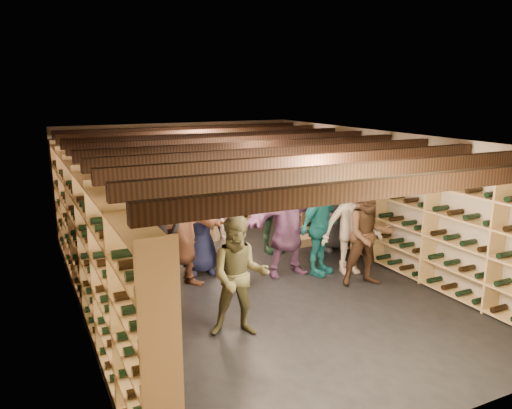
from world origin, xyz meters
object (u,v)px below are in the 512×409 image
object	(u,v)px
person_7	(230,228)
person_9	(156,231)
person_8	(369,235)
person_11	(288,222)
person_1	(159,245)
person_3	(352,224)
person_5	(181,235)
person_6	(200,226)
person_4	(320,227)
crate_loose	(306,240)
crate_stack_left	(161,226)
person_2	(239,277)
person_12	(333,205)
person_0	(117,247)
crate_stack_right	(217,227)
person_10	(273,209)

from	to	relation	value
person_7	person_9	xyz separation A→B (m)	(-1.17, 0.41, -0.01)
person_8	person_11	size ratio (longest dim) A/B	0.91
person_1	person_3	distance (m)	3.35
person_5	person_6	bearing A→B (deg)	26.37
person_6	person_7	distance (m)	0.55
person_4	person_9	size ratio (longest dim) A/B	1.03
person_1	crate_loose	bearing A→B (deg)	13.27
crate_stack_left	person_3	world-z (taller)	person_3
person_9	person_11	distance (m)	2.22
person_2	person_5	distance (m)	1.85
person_8	person_1	bearing A→B (deg)	-175.41
person_4	person_12	size ratio (longest dim) A/B	0.94
person_2	person_4	bearing A→B (deg)	54.97
crate_stack_left	person_0	distance (m)	2.91
crate_stack_right	person_1	size ratio (longest dim) A/B	0.31
person_9	person_10	xyz separation A→B (m)	(2.41, 0.40, 0.05)
person_6	person_12	xyz separation A→B (m)	(2.80, 0.08, 0.06)
crate_stack_right	person_12	xyz separation A→B (m)	(1.79, -1.70, 0.65)
person_6	person_12	world-z (taller)	person_12
person_3	person_12	size ratio (longest dim) A/B	0.98
crate_stack_left	person_8	size ratio (longest dim) A/B	0.50
person_4	person_8	size ratio (longest dim) A/B	1.00
crate_stack_left	person_12	bearing A→B (deg)	-28.46
person_4	person_9	bearing A→B (deg)	134.81
crate_loose	person_6	bearing A→B (deg)	-167.51
person_5	person_1	bearing A→B (deg)	-152.65
person_11	person_0	bearing A→B (deg)	-175.61
person_6	person_11	world-z (taller)	person_11
person_3	crate_stack_right	bearing A→B (deg)	123.62
person_4	person_7	bearing A→B (deg)	132.93
person_4	person_11	size ratio (longest dim) A/B	0.91
person_2	person_8	distance (m)	2.66
person_6	person_5	bearing A→B (deg)	-123.45
person_3	person_6	xyz separation A→B (m)	(-2.32, 1.20, -0.04)
crate_loose	person_6	size ratio (longest dim) A/B	0.30
crate_stack_right	person_9	distance (m)	2.55
crate_stack_right	person_4	bearing A→B (deg)	-73.98
person_0	person_5	bearing A→B (deg)	35.07
person_5	person_7	size ratio (longest dim) A/B	1.07
crate_stack_left	person_8	distance (m)	4.29
crate_stack_left	person_2	xyz separation A→B (m)	(-0.09, -4.12, 0.38)
crate_loose	person_0	xyz separation A→B (m)	(-4.05, -1.36, 0.84)
crate_stack_left	person_8	bearing A→B (deg)	-54.33
person_6	person_7	world-z (taller)	person_6
crate_stack_left	person_4	xyz separation A→B (m)	(2.05, -2.71, 0.42)
person_5	person_11	bearing A→B (deg)	-26.48
person_1	person_4	bearing A→B (deg)	-9.40
person_0	person_3	world-z (taller)	person_0
crate_stack_left	person_9	xyz separation A→B (m)	(-0.52, -1.69, 0.40)
crate_stack_right	person_3	bearing A→B (deg)	-66.33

